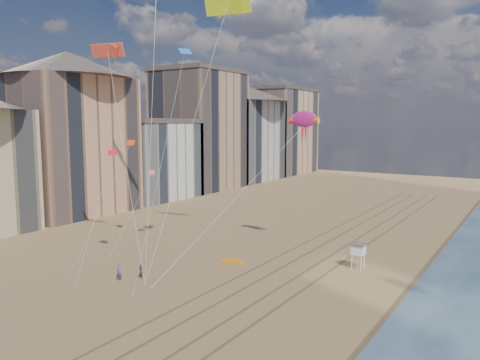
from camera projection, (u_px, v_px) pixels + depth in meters
name	position (u px, v px, depth m)	size (l,w,h in m)	color
wet_sand	(474.00, 262.00, 54.66)	(260.00, 260.00, 0.00)	#42301E
tracks	(309.00, 260.00, 55.17)	(7.68, 120.00, 0.01)	brown
buildings	(184.00, 134.00, 109.17)	(34.72, 131.35, 29.00)	#C6B284
lifeguard_stand	(358.00, 249.00, 51.66)	(1.60, 1.60, 2.89)	white
grounded_kite	(232.00, 261.00, 54.34)	(2.52, 1.60, 0.29)	orange
show_kite	(304.00, 120.00, 56.92)	(5.35, 10.44, 26.31)	#B31B73
kite_flyer_a	(120.00, 272.00, 47.92)	(0.68, 0.45, 1.88)	slate
kite_flyer_b	(140.00, 271.00, 48.79)	(0.72, 0.56, 1.48)	#90494D
small_kites	(149.00, 118.00, 54.55)	(13.70, 11.06, 14.80)	red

